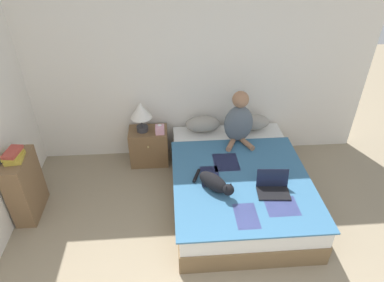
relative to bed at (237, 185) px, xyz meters
name	(u,v)px	position (x,y,z in m)	size (l,w,h in m)	color
wall_back	(183,72)	(-0.60, 1.13, 1.03)	(5.15, 0.05, 2.55)	white
bed	(237,185)	(0.00, 0.00, 0.00)	(1.60, 2.11, 0.49)	brown
pillow_near	(203,124)	(-0.35, 0.90, 0.35)	(0.49, 0.27, 0.21)	gray
pillow_far	(252,122)	(0.35, 0.90, 0.35)	(0.49, 0.27, 0.21)	gray
person_sitting	(239,121)	(0.09, 0.61, 0.56)	(0.38, 0.37, 0.73)	slate
cat_tabby	(215,183)	(-0.34, -0.33, 0.34)	(0.43, 0.54, 0.19)	black
laptop_open	(273,188)	(0.30, -0.41, 0.30)	(0.37, 0.29, 0.23)	black
nightstand	(149,146)	(-1.12, 0.88, 0.03)	(0.54, 0.38, 0.54)	brown
table_lamp	(141,112)	(-1.19, 0.87, 0.59)	(0.29, 0.29, 0.43)	#38383D
tissue_box	(160,129)	(-0.95, 0.80, 0.35)	(0.12, 0.12, 0.14)	#E09EB2
bookshelf	(25,186)	(-2.53, -0.03, 0.16)	(0.23, 0.55, 0.81)	brown
book_stack_top	(13,155)	(-2.53, -0.03, 0.62)	(0.20, 0.26, 0.11)	gold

